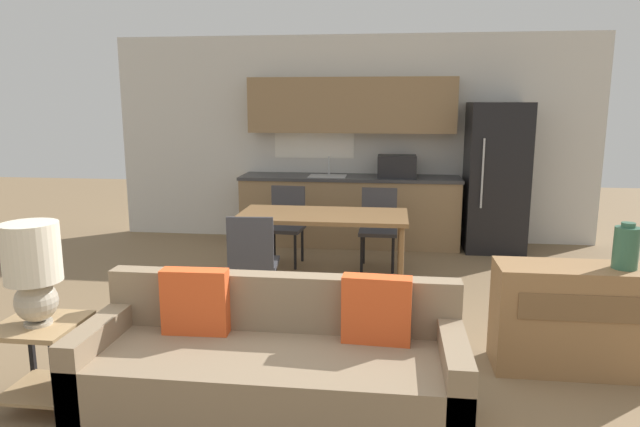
% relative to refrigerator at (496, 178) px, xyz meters
% --- Properties ---
extents(ground_plane, '(20.00, 20.00, 0.00)m').
position_rel_refrigerator_xyz_m(ground_plane, '(-1.82, -4.23, -0.92)').
color(ground_plane, '#7F6647').
extents(wall_back, '(6.40, 0.07, 2.70)m').
position_rel_refrigerator_xyz_m(wall_back, '(-1.82, 0.40, 0.43)').
color(wall_back, silver).
rests_on(wall_back, ground_plane).
extents(kitchen_counter, '(2.83, 0.65, 2.15)m').
position_rel_refrigerator_xyz_m(kitchen_counter, '(-1.81, 0.10, -0.08)').
color(kitchen_counter, '#8E704C').
rests_on(kitchen_counter, ground_plane).
extents(refrigerator, '(0.72, 0.73, 1.84)m').
position_rel_refrigerator_xyz_m(refrigerator, '(0.00, 0.00, 0.00)').
color(refrigerator, black).
rests_on(refrigerator, ground_plane).
extents(dining_table, '(1.67, 0.81, 0.75)m').
position_rel_refrigerator_xyz_m(dining_table, '(-1.95, -1.74, -0.23)').
color(dining_table, brown).
rests_on(dining_table, ground_plane).
extents(couch, '(2.17, 0.80, 0.86)m').
position_rel_refrigerator_xyz_m(couch, '(-1.94, -4.21, -0.58)').
color(couch, '#3D2D1E').
rests_on(couch, ground_plane).
extents(side_table, '(0.47, 0.47, 0.55)m').
position_rel_refrigerator_xyz_m(side_table, '(-3.36, -4.27, -0.55)').
color(side_table, tan).
rests_on(side_table, ground_plane).
extents(table_lamp, '(0.32, 0.32, 0.61)m').
position_rel_refrigerator_xyz_m(table_lamp, '(-3.34, -4.29, -0.02)').
color(table_lamp, '#B2A893').
rests_on(table_lamp, side_table).
extents(credenza, '(1.13, 0.42, 0.75)m').
position_rel_refrigerator_xyz_m(credenza, '(0.02, -3.34, -0.54)').
color(credenza, olive).
rests_on(credenza, ground_plane).
extents(vase, '(0.16, 0.16, 0.31)m').
position_rel_refrigerator_xyz_m(vase, '(0.28, -3.35, -0.02)').
color(vase, '#336047').
rests_on(vase, credenza).
extents(dining_chair_far_right, '(0.43, 0.43, 0.89)m').
position_rel_refrigerator_xyz_m(dining_chair_far_right, '(-1.42, -0.95, -0.43)').
color(dining_chair_far_right, '#38383D').
rests_on(dining_chair_far_right, ground_plane).
extents(dining_chair_far_left, '(0.45, 0.45, 0.89)m').
position_rel_refrigerator_xyz_m(dining_chair_far_left, '(-2.48, -0.93, -0.43)').
color(dining_chair_far_left, '#38383D').
rests_on(dining_chair_far_left, ground_plane).
extents(dining_chair_near_left, '(0.46, 0.46, 0.89)m').
position_rel_refrigerator_xyz_m(dining_chair_near_left, '(-2.48, -2.52, -0.43)').
color(dining_chair_near_left, '#38383D').
rests_on(dining_chair_near_left, ground_plane).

